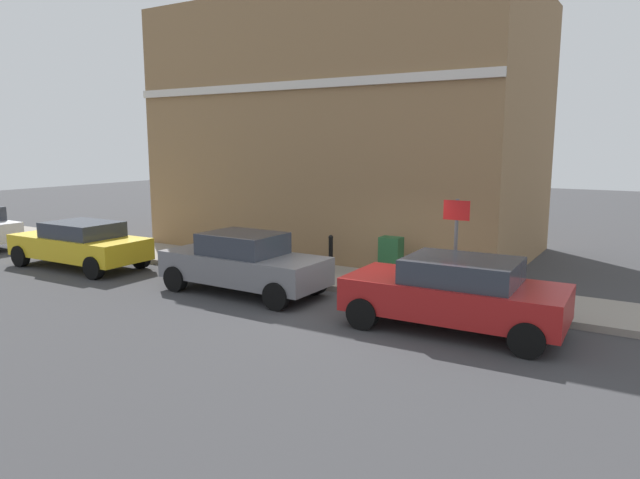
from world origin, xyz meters
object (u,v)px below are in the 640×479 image
utility_cabinet (391,261)px  street_sign (456,234)px  car_grey (244,263)px  bollard_near_cabinet (331,252)px  car_yellow (80,243)px  bollard_far_kerb (264,254)px  car_red (455,292)px

utility_cabinet → street_sign: size_ratio=0.50×
car_grey → bollard_near_cabinet: 2.76m
car_grey → car_yellow: bearing=2.7°
bollard_near_cabinet → bollard_far_kerb: bearing=127.3°
car_grey → car_yellow: (-0.21, 6.04, -0.04)m
utility_cabinet → bollard_far_kerb: bearing=107.0°
bollard_near_cabinet → street_sign: 4.08m
car_grey → street_sign: street_sign is taller
bollard_far_kerb → bollard_near_cabinet: bearing=-52.7°
car_red → bollard_near_cabinet: 5.12m
car_grey → bollard_near_cabinet: (2.58, -0.97, -0.06)m
bollard_near_cabinet → bollard_far_kerb: same height
car_yellow → bollard_far_kerb: (1.68, -5.55, -0.02)m
bollard_far_kerb → car_red: bearing=-104.6°
car_grey → street_sign: bearing=-161.3°
street_sign → car_red: bearing=-161.0°
car_red → bollard_far_kerb: 6.05m
street_sign → utility_cabinet: bearing=65.2°
car_yellow → street_sign: bearing=-171.9°
car_yellow → bollard_far_kerb: size_ratio=4.27×
car_grey → car_yellow: size_ratio=0.96×
car_yellow → car_red: bearing=179.6°
utility_cabinet → bollard_far_kerb: utility_cabinet is taller
car_red → car_grey: size_ratio=1.01×
car_red → car_grey: 5.36m
street_sign → car_grey: bearing=108.0°
car_red → car_yellow: car_red is taller
bollard_near_cabinet → car_grey: bearing=159.3°
car_red → car_yellow: bearing=-0.9°
utility_cabinet → bollard_near_cabinet: bearing=86.9°
car_yellow → utility_cabinet: 9.26m
street_sign → bollard_far_kerb: bearing=91.0°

